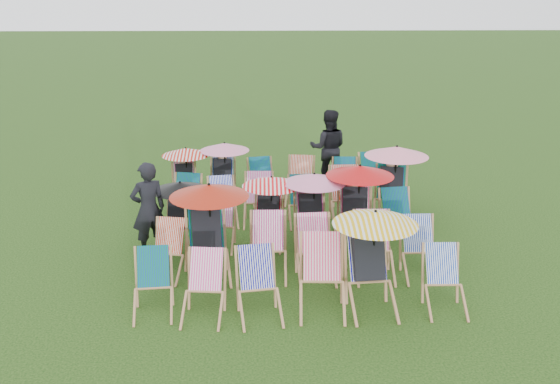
{
  "coord_description": "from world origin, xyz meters",
  "views": [
    {
      "loc": [
        -0.39,
        -9.94,
        4.38
      ],
      "look_at": [
        -0.11,
        0.31,
        0.9
      ],
      "focal_mm": 40.0,
      "sensor_mm": 36.0,
      "label": 1
    }
  ],
  "objects_px": {
    "deckchair_5": "(445,281)",
    "person_left": "(148,209)",
    "deckchair_29": "(375,179)",
    "deckchair_0": "(153,284)",
    "person_rear": "(328,148)"
  },
  "relations": [
    {
      "from": "person_left",
      "to": "deckchair_0",
      "type": "bearing_deg",
      "value": 74.59
    },
    {
      "from": "deckchair_0",
      "to": "person_left",
      "type": "xyz_separation_m",
      "value": [
        -0.37,
        1.96,
        0.38
      ]
    },
    {
      "from": "deckchair_0",
      "to": "person_left",
      "type": "distance_m",
      "value": 2.03
    },
    {
      "from": "person_rear",
      "to": "deckchair_29",
      "type": "bearing_deg",
      "value": 135.32
    },
    {
      "from": "deckchair_5",
      "to": "deckchair_29",
      "type": "height_order",
      "value": "deckchair_29"
    },
    {
      "from": "deckchair_0",
      "to": "deckchair_5",
      "type": "bearing_deg",
      "value": -5.59
    },
    {
      "from": "deckchair_5",
      "to": "deckchair_29",
      "type": "bearing_deg",
      "value": 92.88
    },
    {
      "from": "person_left",
      "to": "person_rear",
      "type": "relative_size",
      "value": 0.94
    },
    {
      "from": "deckchair_5",
      "to": "deckchair_0",
      "type": "bearing_deg",
      "value": -179.55
    },
    {
      "from": "deckchair_5",
      "to": "person_rear",
      "type": "relative_size",
      "value": 0.49
    },
    {
      "from": "deckchair_5",
      "to": "person_left",
      "type": "bearing_deg",
      "value": 156.55
    },
    {
      "from": "deckchair_0",
      "to": "person_rear",
      "type": "relative_size",
      "value": 0.49
    },
    {
      "from": "deckchair_29",
      "to": "person_left",
      "type": "relative_size",
      "value": 0.58
    },
    {
      "from": "deckchair_0",
      "to": "person_rear",
      "type": "bearing_deg",
      "value": 56.86
    },
    {
      "from": "deckchair_0",
      "to": "deckchair_29",
      "type": "relative_size",
      "value": 0.9
    }
  ]
}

